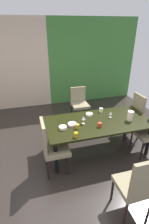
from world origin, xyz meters
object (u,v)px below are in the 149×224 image
at_px(serving_bowl_east, 72,124).
at_px(cup_near_window, 100,125).
at_px(serving_bowl_north, 89,114).
at_px(cup_front, 77,126).
at_px(chair_left_near, 51,145).
at_px(chair_right_far, 133,114).
at_px(wine_glass_near_shelf, 111,113).
at_px(chair_head_near, 138,184).
at_px(wine_glass_corner, 83,118).
at_px(cup_center, 76,135).
at_px(chair_head_far, 79,102).
at_px(dining_table, 98,124).
at_px(pitcher_rear, 130,116).
at_px(serving_bowl_left, 63,128).
at_px(cup_right, 101,110).

xyz_separation_m(serving_bowl_east, cup_near_window, (0.48, -0.18, 0.02)).
bearing_deg(serving_bowl_north, cup_front, -132.89).
bearing_deg(chair_left_near, serving_bowl_north, 123.66).
bearing_deg(chair_right_far, wine_glass_near_shelf, 109.54).
bearing_deg(chair_head_near, chair_left_near, 130.46).
distance_m(wine_glass_corner, cup_center, 0.48).
bearing_deg(cup_center, chair_head_far, 71.12).
xyz_separation_m(serving_bowl_north, cup_front, (-0.39, -0.42, 0.02)).
xyz_separation_m(dining_table, cup_front, (-0.48, -0.14, 0.11)).
bearing_deg(chair_left_near, wine_glass_near_shelf, 107.34).
distance_m(wine_glass_corner, cup_front, 0.22).
height_order(chair_head_near, chair_right_far, chair_head_near).
bearing_deg(chair_head_near, chair_right_far, 59.43).
bearing_deg(wine_glass_near_shelf, cup_near_window, -142.34).
height_order(dining_table, cup_front, cup_front).
height_order(wine_glass_corner, cup_center, wine_glass_corner).
bearing_deg(chair_right_far, cup_front, 107.45).
bearing_deg(chair_head_far, cup_front, 71.54).
xyz_separation_m(cup_front, pitcher_rear, (1.10, 0.01, 0.06)).
relative_size(chair_left_near, serving_bowl_north, 7.04).
height_order(serving_bowl_left, serving_bowl_north, serving_bowl_left).
relative_size(chair_right_far, cup_center, 11.63).
xyz_separation_m(wine_glass_near_shelf, pitcher_rear, (0.33, -0.21, 0.00)).
distance_m(serving_bowl_north, cup_front, 0.57).
distance_m(serving_bowl_east, cup_right, 0.85).
distance_m(chair_head_near, chair_right_far, 2.07).
xyz_separation_m(dining_table, cup_center, (-0.58, -0.40, 0.11)).
height_order(serving_bowl_north, cup_near_window, cup_near_window).
bearing_deg(wine_glass_corner, chair_right_far, 14.35).
xyz_separation_m(wine_glass_near_shelf, cup_near_window, (-0.35, -0.27, -0.05)).
bearing_deg(chair_head_near, cup_near_window, 90.53).
distance_m(dining_table, pitcher_rear, 0.65).
xyz_separation_m(chair_head_far, cup_center, (-0.63, -1.84, 0.23)).
bearing_deg(chair_head_near, cup_center, 116.99).
bearing_deg(dining_table, pitcher_rear, -11.99).
bearing_deg(chair_left_near, chair_head_far, 149.23).
bearing_deg(cup_center, serving_bowl_left, 116.90).
bearing_deg(chair_right_far, serving_bowl_north, 92.57).
xyz_separation_m(serving_bowl_north, pitcher_rear, (0.71, -0.41, 0.08)).
relative_size(chair_right_far, wine_glass_near_shelf, 7.75).
distance_m(wine_glass_near_shelf, cup_right, 0.31).
relative_size(serving_bowl_east, cup_right, 1.92).
distance_m(dining_table, chair_head_near, 1.46).
relative_size(chair_head_near, wine_glass_corner, 6.65).
height_order(cup_front, cup_center, cup_center).
xyz_separation_m(serving_bowl_left, cup_center, (0.16, -0.31, 0.02)).
height_order(wine_glass_corner, cup_near_window, wine_glass_corner).
relative_size(chair_left_near, chair_head_far, 1.15).
bearing_deg(pitcher_rear, chair_right_far, 50.02).
xyz_separation_m(chair_head_near, serving_bowl_east, (-0.50, 1.44, 0.16)).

